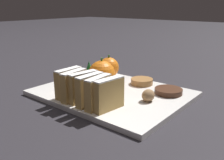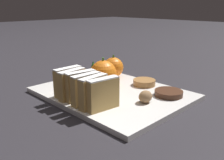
# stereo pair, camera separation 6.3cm
# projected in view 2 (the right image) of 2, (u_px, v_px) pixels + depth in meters

# --- Properties ---
(ground_plane) EXTENTS (6.00, 6.00, 0.00)m
(ground_plane) POSITION_uv_depth(u_px,v_px,m) (112.00, 96.00, 0.64)
(ground_plane) COLOR #28262B
(serving_platter) EXTENTS (0.29, 0.37, 0.01)m
(serving_platter) POSITION_uv_depth(u_px,v_px,m) (112.00, 93.00, 0.64)
(serving_platter) COLOR white
(serving_platter) RESTS_ON ground_plane
(stollen_slice_front) EXTENTS (0.07, 0.03, 0.07)m
(stollen_slice_front) POSITION_uv_depth(u_px,v_px,m) (103.00, 94.00, 0.52)
(stollen_slice_front) COLOR tan
(stollen_slice_front) RESTS_ON serving_platter
(stollen_slice_second) EXTENTS (0.07, 0.02, 0.07)m
(stollen_slice_second) POSITION_uv_depth(u_px,v_px,m) (93.00, 92.00, 0.53)
(stollen_slice_second) COLOR tan
(stollen_slice_second) RESTS_ON serving_platter
(stollen_slice_third) EXTENTS (0.07, 0.02, 0.07)m
(stollen_slice_third) POSITION_uv_depth(u_px,v_px,m) (86.00, 89.00, 0.55)
(stollen_slice_third) COLOR tan
(stollen_slice_third) RESTS_ON serving_platter
(stollen_slice_fourth) EXTENTS (0.07, 0.03, 0.07)m
(stollen_slice_fourth) POSITION_uv_depth(u_px,v_px,m) (81.00, 86.00, 0.57)
(stollen_slice_fourth) COLOR tan
(stollen_slice_fourth) RESTS_ON serving_platter
(stollen_slice_fifth) EXTENTS (0.07, 0.03, 0.07)m
(stollen_slice_fifth) POSITION_uv_depth(u_px,v_px,m) (72.00, 84.00, 0.59)
(stollen_slice_fifth) COLOR tan
(stollen_slice_fifth) RESTS_ON serving_platter
(stollen_slice_sixth) EXTENTS (0.07, 0.02, 0.07)m
(stollen_slice_sixth) POSITION_uv_depth(u_px,v_px,m) (68.00, 81.00, 0.61)
(stollen_slice_sixth) COLOR tan
(stollen_slice_sixth) RESTS_ON serving_platter
(orange_near) EXTENTS (0.06, 0.06, 0.07)m
(orange_near) POSITION_uv_depth(u_px,v_px,m) (113.00, 67.00, 0.76)
(orange_near) COLOR orange
(orange_near) RESTS_ON serving_platter
(orange_far) EXTENTS (0.07, 0.07, 0.08)m
(orange_far) POSITION_uv_depth(u_px,v_px,m) (103.00, 74.00, 0.67)
(orange_far) COLOR orange
(orange_far) RESTS_ON serving_platter
(walnut) EXTENTS (0.03, 0.03, 0.03)m
(walnut) POSITION_uv_depth(u_px,v_px,m) (146.00, 96.00, 0.57)
(walnut) COLOR #8E6B47
(walnut) RESTS_ON serving_platter
(chocolate_cookie) EXTENTS (0.07, 0.07, 0.01)m
(chocolate_cookie) POSITION_uv_depth(u_px,v_px,m) (169.00, 93.00, 0.61)
(chocolate_cookie) COLOR #472819
(chocolate_cookie) RESTS_ON serving_platter
(gingerbread_cookie) EXTENTS (0.06, 0.06, 0.02)m
(gingerbread_cookie) POSITION_uv_depth(u_px,v_px,m) (144.00, 82.00, 0.69)
(gingerbread_cookie) COLOR #A3703D
(gingerbread_cookie) RESTS_ON serving_platter
(evergreen_sprig) EXTENTS (0.04, 0.04, 0.05)m
(evergreen_sprig) POSITION_uv_depth(u_px,v_px,m) (93.00, 69.00, 0.75)
(evergreen_sprig) COLOR #195623
(evergreen_sprig) RESTS_ON serving_platter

